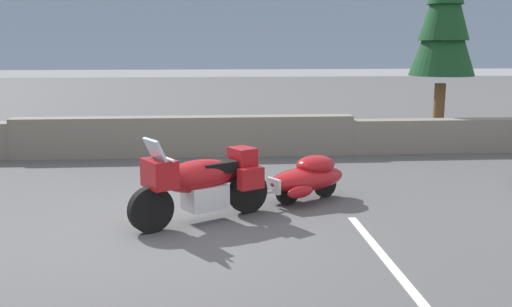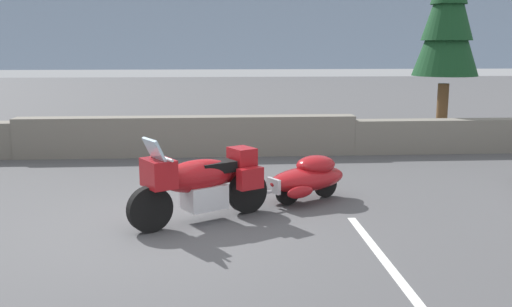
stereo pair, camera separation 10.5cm
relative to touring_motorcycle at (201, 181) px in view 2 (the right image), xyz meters
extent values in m
plane|color=#4C4C4F|center=(-0.46, -0.28, -0.62)|extent=(80.00, 80.00, 0.00)
cube|color=slate|center=(-0.46, 5.19, -0.15)|extent=(8.00, 0.50, 0.94)
cube|color=#7F93AD|center=(-0.46, 95.21, 7.38)|extent=(240.00, 80.00, 16.00)
cylinder|color=black|center=(-0.70, -0.42, -0.29)|extent=(0.64, 0.46, 0.66)
cylinder|color=black|center=(0.71, 0.42, -0.29)|extent=(0.64, 0.46, 0.66)
cube|color=silver|center=(0.05, 0.03, -0.24)|extent=(0.74, 0.68, 0.36)
ellipsoid|color=maroon|center=(-0.04, -0.02, 0.09)|extent=(1.26, 0.99, 0.48)
cube|color=maroon|center=(-0.58, -0.34, 0.21)|extent=(0.57, 0.63, 0.40)
cube|color=#9EB7C6|center=(-0.62, -0.37, 0.54)|extent=(0.39, 0.47, 0.34)
cube|color=black|center=(0.22, 0.13, 0.19)|extent=(0.67, 0.60, 0.16)
cube|color=maroon|center=(0.63, 0.37, 0.29)|extent=(0.48, 0.51, 0.28)
cube|color=maroon|center=(0.74, 0.09, 0.01)|extent=(0.43, 0.34, 0.32)
cube|color=maroon|center=(0.43, 0.61, 0.01)|extent=(0.43, 0.34, 0.32)
cylinder|color=silver|center=(-0.53, -0.32, 0.44)|extent=(0.39, 0.62, 0.04)
cylinder|color=silver|center=(-0.66, -0.39, -0.04)|extent=(0.25, 0.19, 0.54)
cylinder|color=black|center=(1.41, 0.83, -0.40)|extent=(0.43, 0.31, 0.44)
cylinder|color=black|center=(2.12, 1.25, -0.40)|extent=(0.43, 0.31, 0.44)
ellipsoid|color=maroon|center=(1.76, 1.04, -0.24)|extent=(1.64, 1.35, 0.40)
ellipsoid|color=maroon|center=(1.92, 1.14, -0.02)|extent=(0.90, 0.85, 0.32)
cube|color=silver|center=(1.15, 0.68, -0.26)|extent=(0.21, 0.31, 0.24)
ellipsoid|color=maroon|center=(1.57, 0.56, -0.34)|extent=(0.52, 0.39, 0.20)
ellipsoid|color=maroon|center=(1.24, 1.11, -0.34)|extent=(0.52, 0.39, 0.20)
cylinder|color=silver|center=(0.81, 0.48, -0.35)|extent=(0.63, 0.40, 0.05)
cylinder|color=brown|center=(6.27, 6.54, 0.18)|extent=(0.29, 0.29, 1.60)
cone|color=#143D1E|center=(6.27, 6.54, 2.45)|extent=(1.70, 1.70, 2.53)
cube|color=silver|center=(2.28, -1.78, -0.62)|extent=(0.12, 3.60, 0.01)
camera|label=1|loc=(0.16, -8.13, 1.97)|focal=39.58mm
camera|label=2|loc=(0.26, -8.14, 1.97)|focal=39.58mm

